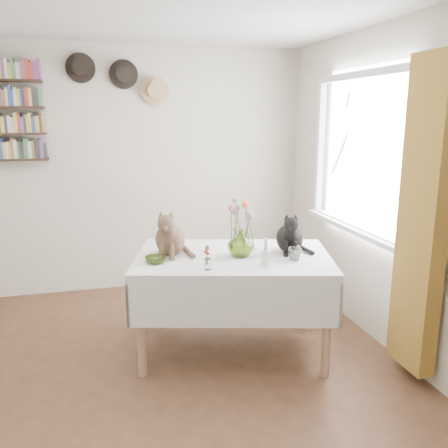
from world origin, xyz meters
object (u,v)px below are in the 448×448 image
object	(u,v)px
dining_table	(233,279)
black_cat	(290,231)
flower_vase	(241,243)
tabby_cat	(170,231)

from	to	relation	value
dining_table	black_cat	bearing A→B (deg)	-2.06
flower_vase	dining_table	bearing A→B (deg)	141.82
dining_table	tabby_cat	world-z (taller)	tabby_cat
tabby_cat	black_cat	bearing A→B (deg)	9.89
black_cat	flower_vase	world-z (taller)	black_cat
dining_table	black_cat	xyz separation A→B (m)	(0.44, -0.02, 0.36)
tabby_cat	black_cat	world-z (taller)	tabby_cat
tabby_cat	flower_vase	bearing A→B (deg)	0.12
black_cat	tabby_cat	bearing A→B (deg)	-171.37
dining_table	black_cat	world-z (taller)	black_cat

